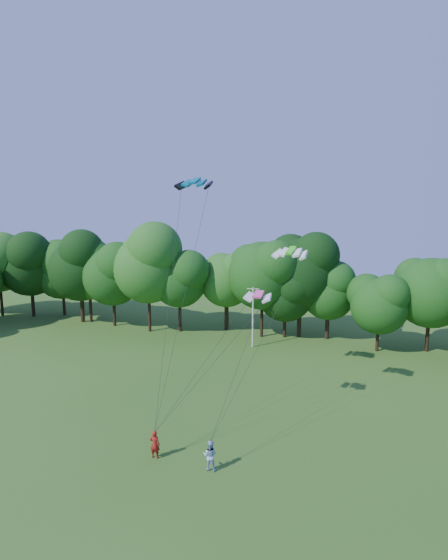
% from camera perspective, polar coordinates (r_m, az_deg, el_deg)
% --- Properties ---
extents(ground, '(160.00, 160.00, 0.00)m').
position_cam_1_polar(ground, '(24.58, -14.12, -31.16)').
color(ground, '#2C5918').
rests_on(ground, ground).
extents(utility_pole, '(1.40, 0.32, 7.05)m').
position_cam_1_polar(utility_pole, '(50.45, 3.78, -4.75)').
color(utility_pole, silver).
rests_on(utility_pole, ground).
extents(kite_flyer_left, '(0.70, 0.49, 1.85)m').
position_cam_1_polar(kite_flyer_left, '(30.22, -9.02, -20.44)').
color(kite_flyer_left, maroon).
rests_on(kite_flyer_left, ground).
extents(kite_flyer_right, '(0.96, 0.77, 1.89)m').
position_cam_1_polar(kite_flyer_right, '(28.79, -1.84, -21.90)').
color(kite_flyer_right, '#A4C1E4').
rests_on(kite_flyer_right, ground).
extents(kite_teal, '(2.91, 1.34, 0.61)m').
position_cam_1_polar(kite_teal, '(35.13, -3.83, 12.80)').
color(kite_teal, '#046784').
rests_on(kite_teal, ground).
extents(kite_green, '(2.77, 1.65, 0.61)m').
position_cam_1_polar(kite_green, '(33.69, 8.73, 3.84)').
color(kite_green, '#40DD21').
rests_on(kite_green, ground).
extents(kite_pink, '(2.06, 1.09, 0.48)m').
position_cam_1_polar(kite_pink, '(32.22, 4.50, -1.88)').
color(kite_pink, '#FF46A2').
rests_on(kite_pink, ground).
extents(tree_back_west, '(8.74, 8.74, 12.71)m').
position_cam_1_polar(tree_back_west, '(63.74, -17.28, 1.70)').
color(tree_back_west, '#321C14').
rests_on(tree_back_west, ground).
extents(tree_back_center, '(9.75, 9.75, 14.18)m').
position_cam_1_polar(tree_back_center, '(54.29, 9.98, 1.71)').
color(tree_back_center, '#331D13').
rests_on(tree_back_center, ground).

